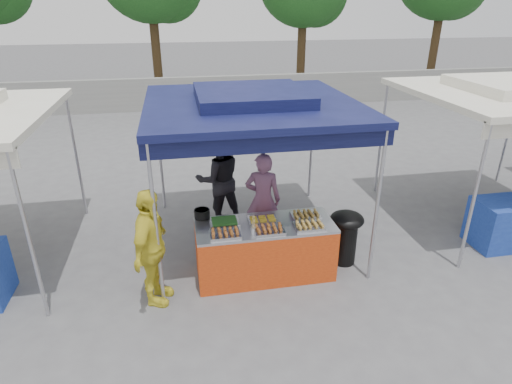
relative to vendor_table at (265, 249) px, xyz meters
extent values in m
plane|color=#535355|center=(0.00, 0.10, -0.43)|extent=(80.00, 80.00, 0.00)
cube|color=slate|center=(0.00, 11.10, 0.17)|extent=(40.00, 0.25, 1.20)
cylinder|color=#ADADB4|center=(-1.50, -0.40, 0.72)|extent=(0.05, 0.05, 2.30)
cylinder|color=#ADADB4|center=(1.50, -0.40, 0.72)|extent=(0.05, 0.05, 2.30)
cylinder|color=#ADADB4|center=(-1.50, 2.60, 0.72)|extent=(0.05, 0.05, 2.30)
cylinder|color=#ADADB4|center=(1.50, 2.60, 0.72)|extent=(0.05, 0.05, 2.30)
cube|color=#0F123C|center=(0.00, 1.10, 1.92)|extent=(3.20, 3.20, 0.10)
cube|color=#0F123C|center=(0.00, 1.10, 2.05)|extent=(1.65, 1.65, 0.18)
cube|color=#0F123C|center=(0.00, -0.40, 1.77)|extent=(3.20, 0.04, 0.25)
cylinder|color=#ADADB4|center=(-3.00, -0.40, 0.72)|extent=(0.05, 0.05, 2.30)
cylinder|color=#ADADB4|center=(-3.00, 2.60, 0.72)|extent=(0.05, 0.05, 2.30)
cylinder|color=#ADADB4|center=(3.00, -0.40, 0.72)|extent=(0.05, 0.05, 2.30)
cylinder|color=#ADADB4|center=(3.00, 2.60, 0.72)|extent=(0.05, 0.05, 2.30)
cylinder|color=#ADADB4|center=(6.00, 2.60, 0.72)|extent=(0.05, 0.05, 2.30)
cube|color=beige|center=(4.50, 1.10, 1.92)|extent=(3.20, 3.20, 0.10)
cube|color=beige|center=(4.50, 1.10, 2.05)|extent=(1.65, 1.65, 0.18)
cylinder|color=#3C2B17|center=(-1.74, 13.26, 1.81)|extent=(0.36, 0.36, 4.47)
cylinder|color=#3C2B17|center=(4.35, 13.21, 1.64)|extent=(0.36, 0.36, 4.14)
cylinder|color=#3C2B17|center=(10.39, 12.88, 1.84)|extent=(0.36, 0.36, 4.52)
cube|color=#B33710|center=(0.00, 0.00, -0.02)|extent=(2.00, 0.80, 0.81)
cube|color=#ADADB4|center=(0.00, 0.00, 0.40)|extent=(2.00, 0.80, 0.04)
cube|color=#B9B9BD|center=(-0.61, -0.23, 0.45)|extent=(0.42, 0.30, 0.05)
cube|color=brown|center=(-0.61, -0.23, 0.49)|extent=(0.35, 0.25, 0.02)
cube|color=#B9B9BD|center=(0.01, -0.24, 0.45)|extent=(0.42, 0.30, 0.05)
cube|color=brown|center=(0.01, -0.24, 0.49)|extent=(0.35, 0.25, 0.02)
cube|color=#B9B9BD|center=(0.59, -0.22, 0.45)|extent=(0.42, 0.30, 0.05)
cube|color=olive|center=(0.59, -0.22, 0.49)|extent=(0.35, 0.25, 0.02)
cube|color=#B9B9BD|center=(-0.58, 0.10, 0.45)|extent=(0.42, 0.30, 0.05)
cube|color=#20511B|center=(-0.58, 0.10, 0.49)|extent=(0.35, 0.25, 0.02)
cube|color=#B9B9BD|center=(-0.02, 0.07, 0.45)|extent=(0.42, 0.30, 0.05)
cube|color=gold|center=(-0.02, 0.07, 0.49)|extent=(0.35, 0.25, 0.02)
cube|color=#B9B9BD|center=(0.63, 0.09, 0.45)|extent=(0.42, 0.30, 0.05)
cube|color=olive|center=(0.63, 0.09, 0.49)|extent=(0.35, 0.25, 0.02)
cylinder|color=black|center=(-0.88, 0.37, 0.49)|extent=(0.23, 0.23, 0.13)
cylinder|color=#ADADB4|center=(-0.21, -0.23, 0.47)|extent=(0.07, 0.07, 0.09)
cylinder|color=black|center=(1.30, 0.09, -0.08)|extent=(0.36, 0.36, 0.70)
ellipsoid|color=black|center=(1.30, 0.09, 0.33)|extent=(0.52, 0.52, 0.23)
cube|color=#122796|center=(-0.30, 0.66, -0.29)|extent=(0.45, 0.31, 0.27)
cube|color=#122796|center=(0.36, 0.77, -0.28)|extent=(0.47, 0.33, 0.28)
cube|color=#122796|center=(0.36, 0.77, -0.01)|extent=(0.44, 0.31, 0.26)
imported|color=#7F5171|center=(0.16, 0.91, 0.38)|extent=(0.68, 0.54, 1.61)
imported|color=black|center=(-0.48, 1.77, 0.44)|extent=(0.93, 0.78, 1.74)
imported|color=gold|center=(-1.59, -0.34, 0.41)|extent=(0.68, 1.05, 1.66)
camera|label=1|loc=(-1.14, -5.31, 3.37)|focal=30.00mm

